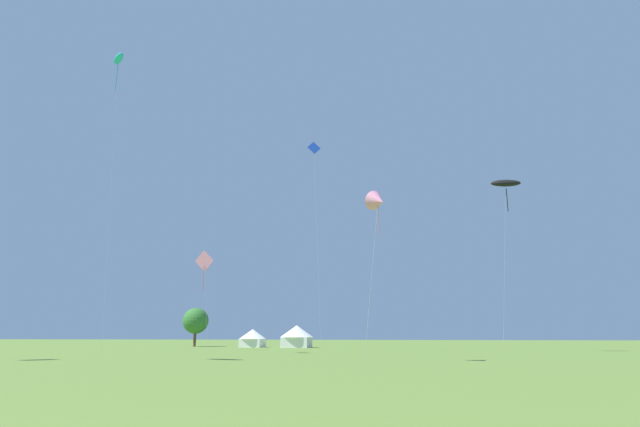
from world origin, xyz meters
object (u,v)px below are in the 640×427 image
object	(u,v)px
kite_cyan_parafoil	(119,60)
kite_pink_diamond	(204,262)
kite_blue_diamond	(314,154)
festival_tent_left	(253,337)
festival_tent_right	(297,335)
kite_pink_delta	(378,201)
tree_distant_left	(196,321)
kite_black_parafoil	(506,183)

from	to	relation	value
kite_cyan_parafoil	kite_pink_diamond	bearing A→B (deg)	78.22
kite_pink_diamond	kite_blue_diamond	size ratio (longest dim) A/B	0.50
kite_blue_diamond	festival_tent_left	world-z (taller)	kite_blue_diamond
kite_cyan_parafoil	kite_blue_diamond	xyz separation A→B (m)	(18.88, 13.60, -7.29)
kite_cyan_parafoil	festival_tent_right	distance (m)	45.34
festival_tent_right	kite_pink_delta	bearing A→B (deg)	-68.68
festival_tent_left	tree_distant_left	distance (m)	11.78
kite_black_parafoil	tree_distant_left	xyz separation A→B (m)	(-47.30, 18.67, -15.47)
festival_tent_left	festival_tent_right	world-z (taller)	festival_tent_right
kite_blue_diamond	tree_distant_left	xyz separation A→B (m)	(-24.51, 22.23, -19.45)
kite_black_parafoil	festival_tent_right	world-z (taller)	kite_black_parafoil
kite_blue_diamond	tree_distant_left	bearing A→B (deg)	137.80
festival_tent_left	kite_pink_delta	bearing A→B (deg)	-60.62
kite_black_parafoil	kite_blue_diamond	distance (m)	23.41
kite_pink_diamond	kite_pink_delta	xyz separation A→B (m)	(24.57, -25.05, 0.46)
kite_pink_delta	kite_blue_diamond	distance (m)	26.34
kite_cyan_parafoil	kite_blue_diamond	size ratio (longest dim) A/B	1.24
kite_cyan_parafoil	kite_pink_delta	size ratio (longest dim) A/B	2.54
kite_pink_delta	festival_tent_left	world-z (taller)	kite_pink_delta
kite_black_parafoil	kite_blue_diamond	size ratio (longest dim) A/B	0.80
kite_cyan_parafoil	kite_pink_delta	world-z (taller)	kite_cyan_parafoil
kite_black_parafoil	kite_blue_diamond	xyz separation A→B (m)	(-22.79, -3.56, 3.98)
kite_blue_diamond	festival_tent_right	bearing A→B (deg)	109.00
festival_tent_left	festival_tent_right	xyz separation A→B (m)	(6.99, 0.00, 0.31)
festival_tent_right	tree_distant_left	xyz separation A→B (m)	(-17.99, 3.28, 2.30)
kite_pink_diamond	kite_black_parafoil	bearing A→B (deg)	0.03
festival_tent_right	kite_black_parafoil	bearing A→B (deg)	-27.69
kite_black_parafoil	kite_cyan_parafoil	xyz separation A→B (m)	(-41.67, -17.16, 11.28)
kite_pink_diamond	tree_distant_left	distance (m)	21.95
kite_black_parafoil	festival_tent_right	size ratio (longest dim) A/B	4.01
kite_cyan_parafoil	tree_distant_left	bearing A→B (deg)	98.94
festival_tent_right	kite_blue_diamond	bearing A→B (deg)	-71.00
kite_blue_diamond	festival_tent_right	distance (m)	29.57
kite_black_parafoil	kite_pink_diamond	size ratio (longest dim) A/B	1.60
kite_black_parafoil	festival_tent_left	xyz separation A→B (m)	(-36.30, 15.38, -18.08)
kite_black_parafoil	tree_distant_left	size ratio (longest dim) A/B	3.24
kite_cyan_parafoil	tree_distant_left	distance (m)	45.06
kite_pink_diamond	tree_distant_left	size ratio (longest dim) A/B	2.02
tree_distant_left	kite_black_parafoil	bearing A→B (deg)	-21.54
festival_tent_left	kite_blue_diamond	bearing A→B (deg)	-54.51
festival_tent_right	tree_distant_left	size ratio (longest dim) A/B	0.81
kite_pink_delta	kite_black_parafoil	bearing A→B (deg)	61.65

